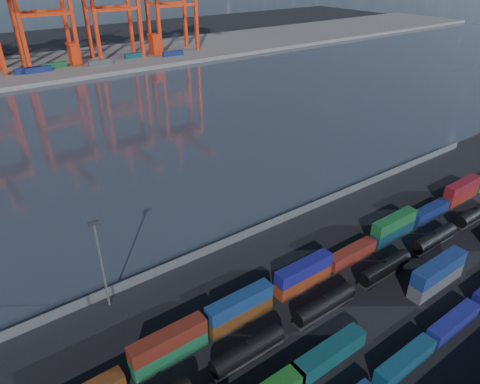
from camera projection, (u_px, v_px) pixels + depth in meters
ground at (350, 319)px, 68.63m from camera, size 700.00×700.00×0.00m
harbor_water at (107, 130)px, 142.70m from camera, size 700.00×700.00×0.00m
far_quay at (30, 69)px, 216.30m from camera, size 700.00×70.00×2.00m
container_row_mid at (307, 367)px, 58.40m from camera, size 142.08×2.61×5.56m
container_row_north at (311, 272)px, 75.68m from camera, size 140.98×2.37×5.05m
tanker_string at (324, 305)px, 68.86m from camera, size 105.22×2.62×3.76m
waterfront_fence at (246, 234)px, 87.90m from camera, size 160.12×0.12×2.20m
yard_light_mast at (101, 261)px, 66.96m from camera, size 1.60×0.40×16.60m
quay_containers at (12, 73)px, 199.24m from camera, size 172.58×10.99×2.60m
straddle_carriers at (26, 59)px, 204.65m from camera, size 140.00×7.00×11.10m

